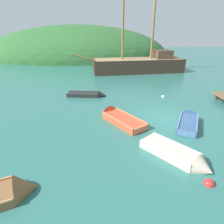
{
  "coord_description": "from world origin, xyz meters",
  "views": [
    {
      "loc": [
        -4.29,
        -11.36,
        5.37
      ],
      "look_at": [
        -3.55,
        0.37,
        0.4
      ],
      "focal_mm": 30.79,
      "sensor_mm": 36.0,
      "label": 1
    }
  ],
  "objects_px": {
    "rowboat_center": "(179,157)",
    "buoy_white": "(163,97)",
    "rowboat_portside": "(89,95)",
    "rowboat_outer_right": "(118,118)",
    "rowboat_far": "(188,122)",
    "buoy_red": "(209,184)",
    "sailing_ship": "(139,67)"
  },
  "relations": [
    {
      "from": "rowboat_portside",
      "to": "rowboat_outer_right",
      "type": "height_order",
      "value": "rowboat_outer_right"
    },
    {
      "from": "sailing_ship",
      "to": "rowboat_center",
      "type": "relative_size",
      "value": 4.62
    },
    {
      "from": "rowboat_center",
      "to": "buoy_white",
      "type": "xyz_separation_m",
      "value": [
        2.03,
        8.83,
        -0.13
      ]
    },
    {
      "from": "rowboat_far",
      "to": "buoy_red",
      "type": "xyz_separation_m",
      "value": [
        -1.4,
        -5.07,
        -0.14
      ]
    },
    {
      "from": "rowboat_outer_right",
      "to": "rowboat_portside",
      "type": "bearing_deg",
      "value": -9.84
    },
    {
      "from": "rowboat_outer_right",
      "to": "buoy_white",
      "type": "xyz_separation_m",
      "value": [
        4.44,
        4.53,
        -0.14
      ]
    },
    {
      "from": "rowboat_outer_right",
      "to": "buoy_white",
      "type": "distance_m",
      "value": 6.34
    },
    {
      "from": "rowboat_center",
      "to": "rowboat_far",
      "type": "xyz_separation_m",
      "value": [
        1.95,
        3.5,
        0.0
      ]
    },
    {
      "from": "rowboat_far",
      "to": "buoy_white",
      "type": "relative_size",
      "value": 11.08
    },
    {
      "from": "rowboat_far",
      "to": "rowboat_outer_right",
      "type": "height_order",
      "value": "rowboat_outer_right"
    },
    {
      "from": "sailing_ship",
      "to": "rowboat_portside",
      "type": "bearing_deg",
      "value": 52.45
    },
    {
      "from": "rowboat_far",
      "to": "buoy_red",
      "type": "height_order",
      "value": "rowboat_far"
    },
    {
      "from": "buoy_red",
      "to": "rowboat_portside",
      "type": "bearing_deg",
      "value": 114.91
    },
    {
      "from": "rowboat_center",
      "to": "rowboat_outer_right",
      "type": "relative_size",
      "value": 0.86
    },
    {
      "from": "rowboat_far",
      "to": "rowboat_outer_right",
      "type": "bearing_deg",
      "value": 107.18
    },
    {
      "from": "buoy_white",
      "to": "rowboat_center",
      "type": "bearing_deg",
      "value": -102.96
    },
    {
      "from": "buoy_red",
      "to": "rowboat_outer_right",
      "type": "bearing_deg",
      "value": 116.74
    },
    {
      "from": "rowboat_center",
      "to": "sailing_ship",
      "type": "bearing_deg",
      "value": 135.83
    },
    {
      "from": "sailing_ship",
      "to": "buoy_white",
      "type": "bearing_deg",
      "value": 84.19
    },
    {
      "from": "buoy_white",
      "to": "rowboat_portside",
      "type": "bearing_deg",
      "value": 175.19
    },
    {
      "from": "buoy_white",
      "to": "rowboat_far",
      "type": "bearing_deg",
      "value": -90.85
    },
    {
      "from": "rowboat_center",
      "to": "rowboat_portside",
      "type": "height_order",
      "value": "rowboat_center"
    },
    {
      "from": "rowboat_center",
      "to": "buoy_red",
      "type": "distance_m",
      "value": 1.67
    },
    {
      "from": "rowboat_center",
      "to": "buoy_white",
      "type": "bearing_deg",
      "value": 128.49
    },
    {
      "from": "rowboat_portside",
      "to": "rowboat_far",
      "type": "relative_size",
      "value": 1.06
    },
    {
      "from": "rowboat_center",
      "to": "rowboat_portside",
      "type": "xyz_separation_m",
      "value": [
        -4.53,
        9.38,
        -0.02
      ]
    },
    {
      "from": "rowboat_portside",
      "to": "rowboat_outer_right",
      "type": "bearing_deg",
      "value": -59.38
    },
    {
      "from": "rowboat_far",
      "to": "buoy_white",
      "type": "xyz_separation_m",
      "value": [
        0.08,
        5.33,
        -0.14
      ]
    },
    {
      "from": "buoy_white",
      "to": "buoy_red",
      "type": "bearing_deg",
      "value": -98.08
    },
    {
      "from": "rowboat_portside",
      "to": "rowboat_outer_right",
      "type": "distance_m",
      "value": 5.5
    },
    {
      "from": "rowboat_outer_right",
      "to": "buoy_white",
      "type": "bearing_deg",
      "value": -76.99
    },
    {
      "from": "rowboat_portside",
      "to": "buoy_red",
      "type": "xyz_separation_m",
      "value": [
        5.09,
        -10.95,
        -0.11
      ]
    }
  ]
}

